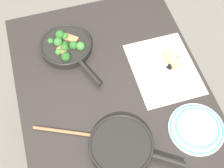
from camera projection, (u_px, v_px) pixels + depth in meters
The scene contains 9 objects.
ground_plane at pixel (112, 143), 2.11m from camera, with size 14.00×14.00×0.00m, color slate.
dining_table_red at pixel (112, 96), 1.53m from camera, with size 1.09×0.87×0.76m.
skillet_broccoli at pixel (67, 46), 1.53m from camera, with size 0.40×0.25×0.08m.
skillet_eggs at pixel (122, 146), 1.27m from camera, with size 0.29×0.36×0.05m.
wooden_spoon at pixel (89, 135), 1.32m from camera, with size 0.19×0.37×0.02m.
parchment_sheet at pixel (164, 69), 1.50m from camera, with size 0.38×0.30×0.00m.
grater_knife at pixel (168, 69), 1.49m from camera, with size 0.17×0.22×0.02m.
cheese_block at pixel (172, 59), 1.50m from camera, with size 0.10×0.07×0.04m.
dinner_plate_stack at pixel (197, 128), 1.33m from camera, with size 0.24×0.24×0.03m.
Camera 1 is at (-0.70, 0.20, 2.02)m, focal length 50.00 mm.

